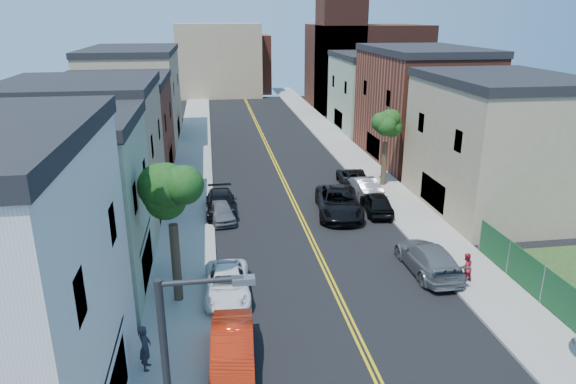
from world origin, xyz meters
name	(u,v)px	position (x,y,z in m)	size (l,w,h in m)	color
sidewalk_left	(192,161)	(-7.90, 40.00, 0.07)	(3.20, 100.00, 0.15)	gray
sidewalk_right	(351,154)	(7.90, 40.00, 0.07)	(3.20, 100.00, 0.15)	gray
curb_left	(210,160)	(-6.15, 40.00, 0.07)	(0.30, 100.00, 0.15)	gray
curb_right	(334,155)	(6.15, 40.00, 0.07)	(0.30, 100.00, 0.15)	gray
bldg_left_palegrn	(48,214)	(-14.00, 16.00, 4.25)	(9.00, 8.00, 8.50)	gray
bldg_left_tan_near	(87,160)	(-14.00, 25.00, 4.50)	(9.00, 10.00, 9.00)	#998466
bldg_left_brick	(115,132)	(-14.00, 36.00, 4.00)	(9.00, 12.00, 8.00)	brown
bldg_left_tan_far	(135,98)	(-14.00, 50.00, 4.75)	(9.00, 16.00, 9.50)	#998466
bldg_right_tan	(497,148)	(14.00, 24.00, 4.50)	(9.00, 12.00, 9.00)	#998466
bldg_right_brick	(420,107)	(14.00, 38.00, 5.00)	(9.00, 14.00, 10.00)	brown
bldg_right_palegrn	(375,94)	(14.00, 52.00, 4.25)	(9.00, 12.00, 8.50)	gray
church	(360,59)	(16.33, 67.07, 7.24)	(16.20, 14.20, 22.60)	#4C2319
backdrop_left	(219,61)	(-4.00, 82.00, 6.00)	(14.00, 8.00, 12.00)	#998466
backdrop_center	(241,64)	(0.00, 86.00, 5.00)	(10.00, 8.00, 10.00)	brown
fence_right	(563,301)	(9.50, 9.50, 1.10)	(0.04, 15.00, 1.90)	#143F1E
tree_left_mid	(170,174)	(-7.88, 14.01, 6.58)	(5.20, 5.20, 9.29)	#362C1B
tree_right_far	(387,117)	(7.92, 30.01, 5.76)	(4.40, 4.40, 8.03)	#362C1B
red_sedan	(233,348)	(-5.50, 8.70, 0.80)	(1.69, 4.84, 1.60)	#B1210B
white_pickup	(227,284)	(-5.50, 14.19, 0.67)	(2.22, 4.81, 1.34)	white
grey_car_left	(221,211)	(-5.50, 24.44, 0.67)	(1.58, 3.93, 1.34)	#5A5C61
black_car_left	(221,204)	(-5.50, 25.76, 0.74)	(2.07, 5.08, 1.48)	black
grey_car_right	(428,258)	(5.50, 15.17, 0.80)	(2.25, 5.54, 1.61)	#5C5F63
black_car_right	(377,203)	(5.50, 24.23, 0.76)	(1.79, 4.45, 1.51)	black
silver_car_right	(362,186)	(5.50, 27.84, 0.79)	(1.67, 4.79, 1.58)	#9C9DA3
dark_car_right_far	(353,177)	(5.50, 30.54, 0.70)	(2.33, 5.05, 1.40)	black
black_suv_lane	(339,202)	(2.74, 24.36, 0.89)	(2.96, 6.41, 1.78)	black
pedestrian_left	(145,347)	(-8.90, 8.81, 1.11)	(0.70, 0.46, 1.92)	#25242B
pedestrian_right	(466,267)	(6.86, 13.56, 0.95)	(0.78, 0.61, 1.61)	#AC1A2B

